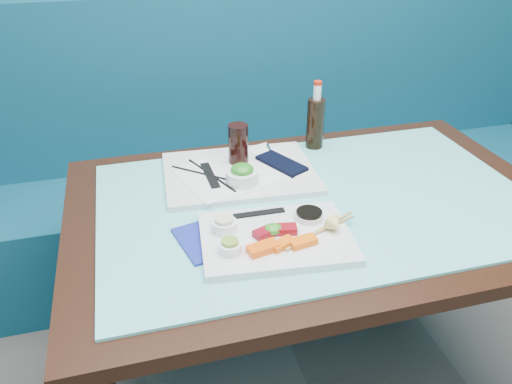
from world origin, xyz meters
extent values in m
cube|color=navy|center=(0.00, 2.22, 0.23)|extent=(3.00, 0.55, 0.45)
cube|color=navy|center=(0.00, 2.44, 0.70)|extent=(3.00, 0.12, 0.95)
cube|color=black|center=(0.00, 1.45, 0.73)|extent=(1.40, 0.90, 0.04)
cylinder|color=black|center=(-0.62, 1.82, 0.35)|extent=(0.06, 0.06, 0.71)
cylinder|color=black|center=(0.62, 1.82, 0.35)|extent=(0.06, 0.06, 0.71)
cube|color=#65CACB|center=(0.00, 1.45, 0.75)|extent=(1.22, 0.76, 0.01)
cube|color=silver|center=(-0.17, 1.29, 0.77)|extent=(0.40, 0.31, 0.02)
cube|color=#FF560A|center=(-0.22, 1.23, 0.79)|extent=(0.08, 0.05, 0.02)
cube|color=#FB600A|center=(-0.17, 1.24, 0.78)|extent=(0.07, 0.05, 0.02)
cube|color=#FF630A|center=(-0.12, 1.23, 0.79)|extent=(0.07, 0.04, 0.02)
cube|color=maroon|center=(-0.20, 1.29, 0.79)|extent=(0.06, 0.05, 0.02)
cube|color=maroon|center=(-0.15, 1.29, 0.79)|extent=(0.06, 0.05, 0.02)
ellipsoid|color=#308A20|center=(-0.18, 1.30, 0.79)|extent=(0.06, 0.05, 0.03)
cylinder|color=white|center=(-0.30, 1.25, 0.79)|extent=(0.07, 0.07, 0.02)
cylinder|color=olive|center=(-0.30, 1.25, 0.81)|extent=(0.05, 0.05, 0.01)
cylinder|color=white|center=(-0.29, 1.34, 0.79)|extent=(0.08, 0.08, 0.03)
cylinder|color=beige|center=(-0.29, 1.34, 0.81)|extent=(0.06, 0.06, 0.01)
cylinder|color=silver|center=(-0.07, 1.34, 0.78)|extent=(0.10, 0.10, 0.02)
cylinder|color=black|center=(-0.07, 1.34, 0.80)|extent=(0.07, 0.07, 0.01)
cone|color=#EAD66F|center=(-0.03, 1.26, 0.80)|extent=(0.05, 0.04, 0.04)
cube|color=black|center=(-0.19, 1.39, 0.78)|extent=(0.14, 0.02, 0.00)
cylinder|color=#A78B4E|center=(-0.06, 1.27, 0.78)|extent=(0.22, 0.12, 0.01)
cylinder|color=#9B8049|center=(-0.05, 1.27, 0.78)|extent=(0.20, 0.08, 0.01)
cube|color=silver|center=(-0.18, 1.65, 0.77)|extent=(0.48, 0.37, 0.02)
cube|color=white|center=(-0.18, 1.65, 0.78)|extent=(0.42, 0.35, 0.00)
cylinder|color=white|center=(-0.19, 1.57, 0.79)|extent=(0.10, 0.10, 0.04)
ellipsoid|color=#25771B|center=(-0.19, 1.57, 0.82)|extent=(0.07, 0.07, 0.03)
cylinder|color=black|center=(-0.17, 1.70, 0.84)|extent=(0.08, 0.08, 0.13)
cube|color=black|center=(-0.04, 1.65, 0.78)|extent=(0.14, 0.18, 0.01)
cylinder|color=silver|center=(-0.05, 1.75, 0.78)|extent=(0.02, 0.08, 0.01)
cylinder|color=black|center=(-0.28, 1.64, 0.78)|extent=(0.20, 0.18, 0.01)
cylinder|color=black|center=(-0.27, 1.64, 0.78)|extent=(0.10, 0.24, 0.01)
cube|color=black|center=(-0.27, 1.64, 0.78)|extent=(0.03, 0.17, 0.00)
cylinder|color=black|center=(0.12, 1.79, 0.84)|extent=(0.07, 0.07, 0.17)
cylinder|color=white|center=(0.12, 1.79, 0.95)|extent=(0.03, 0.03, 0.05)
cylinder|color=red|center=(0.12, 1.79, 0.98)|extent=(0.03, 0.03, 0.01)
cube|color=navy|center=(-0.32, 1.34, 0.76)|extent=(0.20, 0.20, 0.01)
camera|label=1|loc=(-0.49, 0.32, 1.50)|focal=35.00mm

